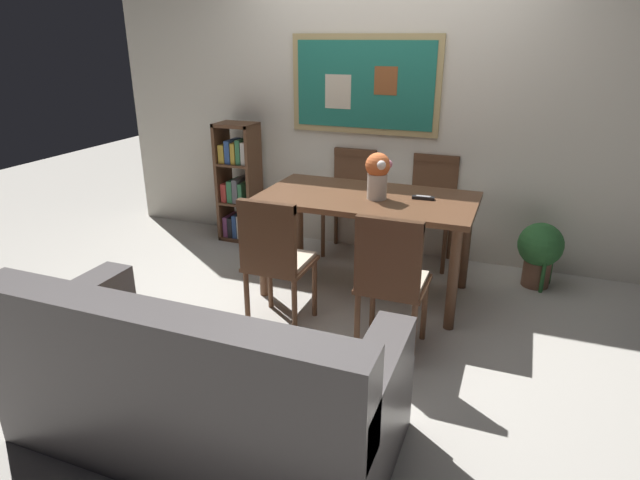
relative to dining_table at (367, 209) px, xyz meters
The scene contains 12 objects.
ground_plane 0.79m from the dining_table, 106.14° to the right, with size 12.00×12.00×0.00m, color #B7B2A8.
wall_back_with_painting 1.15m from the dining_table, 97.66° to the left, with size 5.20×0.14×2.60m.
dining_table is the anchor object (origin of this frame).
dining_chair_far_left 0.86m from the dining_table, 115.84° to the left, with size 0.40×0.41×0.91m.
dining_chair_near_right 0.88m from the dining_table, 64.11° to the right, with size 0.40×0.41×0.91m.
dining_chair_far_right 0.86m from the dining_table, 66.81° to the left, with size 0.40×0.41×0.91m.
dining_chair_near_left 0.85m from the dining_table, 117.23° to the right, with size 0.40×0.41×0.91m.
leather_couch 1.89m from the dining_table, 97.76° to the right, with size 1.80×0.84×0.84m.
bookshelf 1.59m from the dining_table, 155.42° to the left, with size 0.36×0.28×1.10m.
potted_ivy 1.40m from the dining_table, 25.15° to the left, with size 0.34×0.34×0.56m.
flower_vase 0.30m from the dining_table, 27.73° to the right, with size 0.18×0.19×0.33m.
tv_remote 0.41m from the dining_table, ahead, with size 0.16×0.05×0.02m.
Camera 1 is at (1.13, -3.13, 1.83)m, focal length 29.77 mm.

